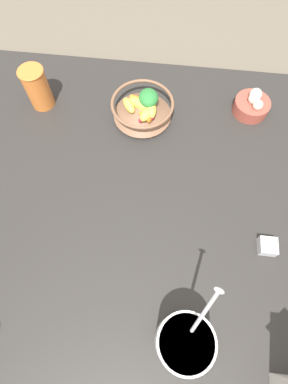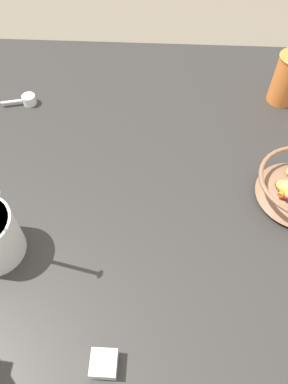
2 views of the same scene
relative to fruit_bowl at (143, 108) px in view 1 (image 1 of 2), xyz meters
The scene contains 7 objects.
ground_plane 0.32m from the fruit_bowl, behind, with size 6.00×6.00×0.00m, color #665B4C.
countertop 0.31m from the fruit_bowl, behind, with size 1.10×1.10×0.04m.
fruit_bowl is the anchor object (origin of this frame).
yogurt_tub 0.66m from the fruit_bowl, 165.60° to the right, with size 0.16×0.12×0.25m.
drinking_cup 0.34m from the fruit_bowl, 87.07° to the left, with size 0.08×0.08×0.14m.
spice_jar 0.54m from the fruit_bowl, 136.54° to the right, with size 0.05×0.05×0.03m.
garlic_bowl 0.35m from the fruit_bowl, 79.51° to the right, with size 0.11×0.11×0.08m.
Camera 1 is at (-0.33, -0.11, 0.82)m, focal length 28.00 mm.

